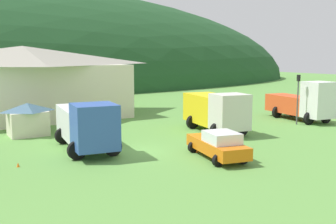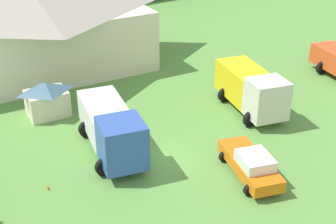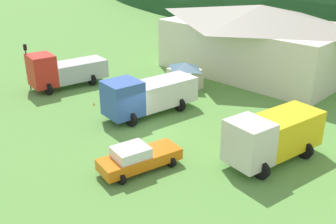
{
  "view_description": "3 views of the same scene",
  "coord_description": "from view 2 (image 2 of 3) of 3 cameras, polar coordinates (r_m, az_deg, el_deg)",
  "views": [
    {
      "loc": [
        -11.33,
        -21.83,
        6.03
      ],
      "look_at": [
        4.6,
        3.59,
        1.76
      ],
      "focal_mm": 42.99,
      "sensor_mm": 36.0,
      "label": 1
    },
    {
      "loc": [
        -11.32,
        -20.8,
        15.46
      ],
      "look_at": [
        1.41,
        2.12,
        1.88
      ],
      "focal_mm": 50.05,
      "sensor_mm": 36.0,
      "label": 2
    },
    {
      "loc": [
        18.94,
        -17.38,
        12.57
      ],
      "look_at": [
        1.1,
        1.05,
        1.59
      ],
      "focal_mm": 42.29,
      "sensor_mm": 36.0,
      "label": 3
    }
  ],
  "objects": [
    {
      "name": "flatbed_truck_yellow",
      "position": [
        33.58,
        10.16,
        2.83
      ],
      "size": [
        3.93,
        7.04,
        3.19
      ],
      "rotation": [
        0.0,
        0.0,
        -1.74
      ],
      "color": "silver",
      "rests_on": "ground"
    },
    {
      "name": "play_shed_cream",
      "position": [
        33.74,
        -14.54,
        1.58
      ],
      "size": [
        2.97,
        2.34,
        2.47
      ],
      "color": "beige",
      "rests_on": "ground"
    },
    {
      "name": "traffic_cone_mid_row",
      "position": [
        26.62,
        -14.37,
        -9.13
      ],
      "size": [
        0.36,
        0.36,
        0.5
      ],
      "primitive_type": "cone",
      "color": "orange",
      "rests_on": "ground"
    },
    {
      "name": "traffic_cone_near_pickup",
      "position": [
        28.31,
        7.34,
        -5.98
      ],
      "size": [
        0.36,
        0.36,
        0.45
      ],
      "primitive_type": "cone",
      "color": "orange",
      "rests_on": "ground"
    },
    {
      "name": "depot_building",
      "position": [
        41.82,
        -15.95,
        9.79
      ],
      "size": [
        19.24,
        12.52,
        6.89
      ],
      "color": "silver",
      "rests_on": "ground"
    },
    {
      "name": "ground_plane",
      "position": [
        28.28,
        -0.41,
        -5.77
      ],
      "size": [
        200.0,
        200.0,
        0.0
      ],
      "primitive_type": "plane",
      "color": "#5B9342"
    },
    {
      "name": "box_truck_blue",
      "position": [
        28.32,
        -6.85,
        -1.95
      ],
      "size": [
        3.89,
        8.02,
        3.2
      ],
      "rotation": [
        0.0,
        0.0,
        -1.71
      ],
      "color": "#3356AD",
      "rests_on": "ground"
    },
    {
      "name": "service_pickup_orange",
      "position": [
        26.77,
        10.04,
        -6.25
      ],
      "size": [
        2.94,
        5.28,
        1.66
      ],
      "rotation": [
        0.0,
        0.0,
        -1.78
      ],
      "color": "orange",
      "rests_on": "ground"
    }
  ]
}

